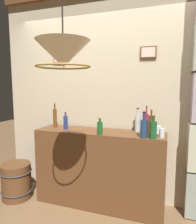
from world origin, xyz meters
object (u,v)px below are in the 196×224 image
object	(u,v)px
glass_tumbler_rocks	(158,129)
glass_tumbler_highball	(162,133)
liquor_bottle_tequila	(137,123)
liquor_bottle_bourbon	(144,128)
wooden_barrel	(16,181)
liquor_bottle_amaro	(100,128)
liquor_bottle_whiskey	(151,124)
liquor_bottle_brandy	(153,129)
liquor_bottle_rye	(55,117)
liquor_bottle_vodka	(66,122)
pendant_lamp	(63,55)
liquor_bottle_port	(146,122)

from	to	relation	value
glass_tumbler_rocks	glass_tumbler_highball	world-z (taller)	glass_tumbler_highball
liquor_bottle_tequila	glass_tumbler_highball	distance (m)	0.38
liquor_bottle_bourbon	wooden_barrel	distance (m)	1.91
liquor_bottle_amaro	glass_tumbler_highball	xyz separation A→B (m)	(0.69, 0.08, -0.03)
liquor_bottle_amaro	liquor_bottle_whiskey	size ratio (longest dim) A/B	0.68
glass_tumbler_rocks	liquor_bottle_tequila	bearing A→B (deg)	178.56
liquor_bottle_brandy	glass_tumbler_rocks	bearing A→B (deg)	82.84
liquor_bottle_tequila	liquor_bottle_bourbon	bearing A→B (deg)	-68.91
liquor_bottle_amaro	liquor_bottle_brandy	bearing A→B (deg)	0.64
liquor_bottle_rye	liquor_bottle_vodka	size ratio (longest dim) A/B	1.50
glass_tumbler_rocks	pendant_lamp	world-z (taller)	pendant_lamp
liquor_bottle_amaro	pendant_lamp	size ratio (longest dim) A/B	0.33
liquor_bottle_port	pendant_lamp	bearing A→B (deg)	-115.53
glass_tumbler_rocks	pendant_lamp	xyz separation A→B (m)	(-0.68, -1.08, 0.76)
liquor_bottle_rye	pendant_lamp	xyz separation A→B (m)	(0.68, -0.99, 0.67)
liquor_bottle_vodka	liquor_bottle_whiskey	bearing A→B (deg)	3.67
liquor_bottle_tequila	wooden_barrel	xyz separation A→B (m)	(-1.60, -0.35, -0.85)
liquor_bottle_rye	liquor_bottle_tequila	xyz separation A→B (m)	(1.11, 0.10, -0.03)
liquor_bottle_brandy	liquor_bottle_amaro	size ratio (longest dim) A/B	1.24
glass_tumbler_rocks	wooden_barrel	xyz separation A→B (m)	(-1.85, -0.34, -0.79)
liquor_bottle_brandy	liquor_bottle_whiskey	xyz separation A→B (m)	(-0.04, 0.20, 0.02)
liquor_bottle_whiskey	pendant_lamp	bearing A→B (deg)	-121.37
liquor_bottle_rye	liquor_bottle_amaro	xyz separation A→B (m)	(0.72, -0.20, -0.06)
liquor_bottle_brandy	wooden_barrel	distance (m)	2.00
glass_tumbler_highball	liquor_bottle_whiskey	bearing A→B (deg)	133.76
liquor_bottle_brandy	glass_tumbler_highball	distance (m)	0.12
liquor_bottle_port	glass_tumbler_rocks	xyz separation A→B (m)	(0.14, -0.05, -0.07)
liquor_bottle_vodka	liquor_bottle_amaro	distance (m)	0.54
glass_tumbler_highball	wooden_barrel	bearing A→B (deg)	-176.16
glass_tumbler_highball	liquor_bottle_tequila	bearing A→B (deg)	143.65
liquor_bottle_amaro	glass_tumbler_rocks	xyz separation A→B (m)	(0.64, 0.29, -0.04)
liquor_bottle_bourbon	liquor_bottle_amaro	size ratio (longest dim) A/B	1.42
glass_tumbler_rocks	pendant_lamp	bearing A→B (deg)	-122.35
liquor_bottle_brandy	liquor_bottle_port	size ratio (longest dim) A/B	0.80
liquor_bottle_rye	wooden_barrel	world-z (taller)	liquor_bottle_rye
liquor_bottle_tequila	liquor_bottle_port	size ratio (longest dim) A/B	0.93
liquor_bottle_bourbon	wooden_barrel	xyz separation A→B (m)	(-1.71, -0.06, -0.85)
liquor_bottle_tequila	glass_tumbler_rocks	bearing A→B (deg)	-1.44
liquor_bottle_rye	liquor_bottle_bourbon	bearing A→B (deg)	-8.77
liquor_bottle_whiskey	liquor_bottle_vodka	bearing A→B (deg)	-176.33
liquor_bottle_rye	liquor_bottle_amaro	size ratio (longest dim) A/B	1.66
liquor_bottle_amaro	liquor_bottle_port	distance (m)	0.60
glass_tumbler_highball	wooden_barrel	distance (m)	2.06
liquor_bottle_brandy	wooden_barrel	size ratio (longest dim) A/B	0.52
liquor_bottle_port	wooden_barrel	world-z (taller)	liquor_bottle_port
liquor_bottle_amaro	liquor_bottle_whiskey	distance (m)	0.61
pendant_lamp	liquor_bottle_vodka	bearing A→B (deg)	117.50
wooden_barrel	liquor_bottle_rye	bearing A→B (deg)	27.20
liquor_bottle_tequila	wooden_barrel	size ratio (longest dim) A/B	0.61
liquor_bottle_brandy	pendant_lamp	world-z (taller)	pendant_lamp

